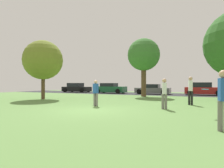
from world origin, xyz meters
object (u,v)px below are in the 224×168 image
Objects in this scene: parked_car_black at (76,88)px; oak_tree_right at (43,60)px; person_catcher at (191,89)px; person_walking at (164,92)px; person_bystander at (96,92)px; parked_car_grey at (152,89)px; maple_tree_far at (144,55)px; parked_car_green at (110,88)px; frisbee_disc at (205,89)px; parked_car_red at (204,89)px; person_thrower at (223,97)px.

oak_tree_right is at bearing -67.35° from parked_car_black.
person_catcher is 2.97m from person_walking.
person_bystander is 0.36× the size of parked_car_black.
person_catcher is 12.28m from parked_car_grey.
maple_tree_far is 1.39× the size of parked_car_green.
person_bystander is at bearing -67.86° from parked_car_green.
parked_car_black is at bearing 138.51° from frisbee_disc.
parked_car_green is (-5.75, 14.13, -0.21)m from person_bystander.
person_walking is at bearing -41.65° from parked_car_black.
parked_car_black reaches higher than frisbee_disc.
parked_car_grey is (-5.04, 11.19, -0.43)m from person_catcher.
person_bystander is 4.86× the size of frisbee_disc.
frisbee_disc is at bearing -98.96° from person_bystander.
parked_car_green is 1.04× the size of parked_car_red.
person_bystander is at bearing -50.87° from parked_car_black.
person_catcher is 11.63m from parked_car_red.
person_bystander is 0.38× the size of parked_car_red.
parked_car_red is at bearing 43.42° from oak_tree_right.
person_thrower is at bearing -55.75° from parked_car_green.
person_thrower is (13.16, -6.22, -2.42)m from oak_tree_right.
oak_tree_right is 1.23× the size of parked_car_red.
parked_car_red is (5.73, 5.35, -3.65)m from maple_tree_far.
person_thrower is 19.07m from parked_car_grey.
parked_car_red is (12.89, 12.20, -2.74)m from oak_tree_right.
oak_tree_right reaches higher than parked_car_red.
person_catcher is (-1.18, 6.84, 0.02)m from person_thrower.
person_walking is 0.38× the size of parked_car_black.
person_thrower is 2.51m from frisbee_disc.
parked_car_grey is at bearing -0.51° from parked_car_black.
parked_car_black reaches higher than parked_car_green.
parked_car_grey is at bearing 92.53° from maple_tree_far.
oak_tree_right is 3.11× the size of person_walking.
parked_car_green is at bearing -177.33° from parked_car_red.
maple_tree_far is 8.65m from parked_car_red.
parked_car_black is at bearing 112.65° from oak_tree_right.
frisbee_disc is 0.07× the size of parked_car_black.
person_walking is at bearing -33.48° from person_catcher.
oak_tree_right is 13.20m from parked_car_black.
parked_car_grey is (-0.22, 4.95, -3.73)m from maple_tree_far.
person_catcher reaches higher than parked_car_red.
person_walking is (-1.19, -2.72, -0.11)m from person_catcher.
oak_tree_right is at bearing -136.27° from maple_tree_far.
maple_tree_far is 1.39× the size of parked_car_grey.
frisbee_disc is 16.61m from parked_car_grey.
frisbee_disc is (5.99, -1.26, 0.28)m from person_bystander.
person_bystander is 4.06m from person_walking.
person_thrower is 21.62m from parked_car_green.
person_walking is 0.38× the size of parked_car_grey.
parked_car_green reaches higher than frisbee_disc.
person_thrower is at bearing -163.34° from person_walking.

